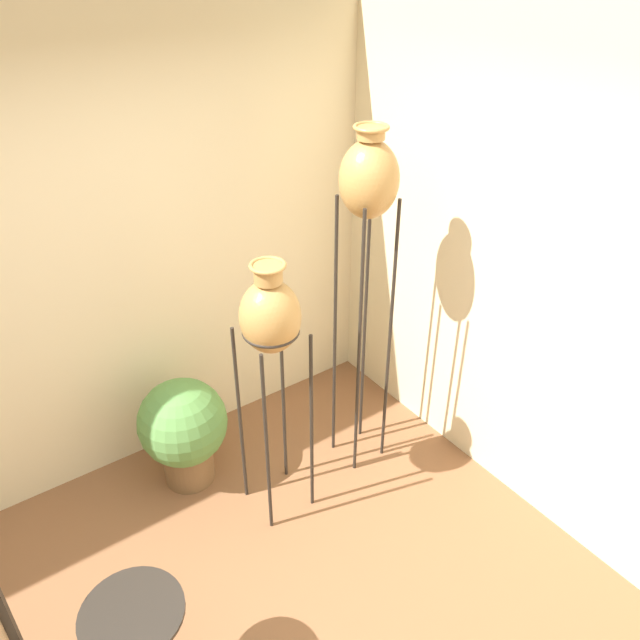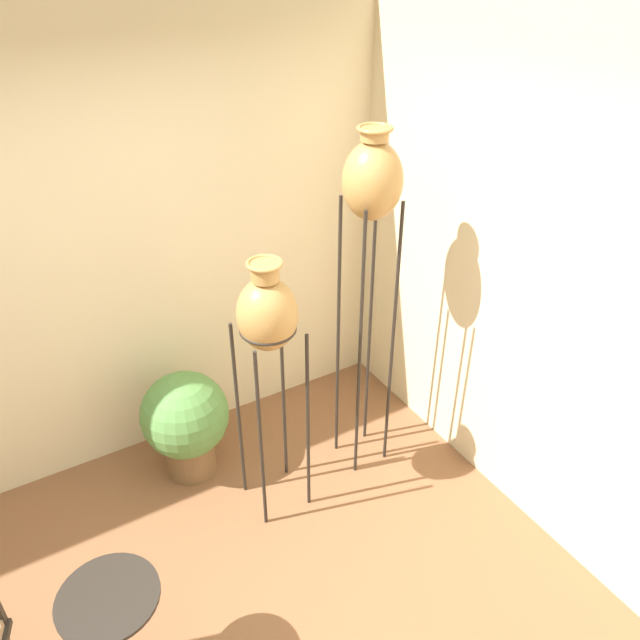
% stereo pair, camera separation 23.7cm
% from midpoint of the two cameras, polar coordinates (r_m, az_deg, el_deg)
% --- Properties ---
extents(wall_back, '(7.62, 0.06, 2.70)m').
position_cam_midpoint_polar(wall_back, '(3.66, -18.08, 5.03)').
color(wall_back, beige).
rests_on(wall_back, ground_plane).
extents(wall_right, '(0.06, 7.62, 2.70)m').
position_cam_midpoint_polar(wall_right, '(3.24, 25.39, -0.37)').
color(wall_right, beige).
rests_on(wall_right, ground_plane).
extents(vase_stand_tall, '(0.31, 0.31, 2.13)m').
position_cam_midpoint_polar(vase_stand_tall, '(3.23, 6.92, 11.58)').
color(vase_stand_tall, '#28231E').
rests_on(vase_stand_tall, ground_plane).
extents(vase_stand_medium, '(0.31, 0.31, 1.59)m').
position_cam_midpoint_polar(vase_stand_medium, '(3.11, -2.67, 0.16)').
color(vase_stand_medium, '#28231E').
rests_on(vase_stand_medium, ground_plane).
extents(side_table, '(0.42, 0.42, 0.67)m').
position_cam_midpoint_polar(side_table, '(2.97, -15.81, -25.28)').
color(side_table, '#28231E').
rests_on(side_table, ground_plane).
extents(potted_plant, '(0.53, 0.53, 0.71)m').
position_cam_midpoint_polar(potted_plant, '(3.88, -10.47, -9.07)').
color(potted_plant, brown).
rests_on(potted_plant, ground_plane).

